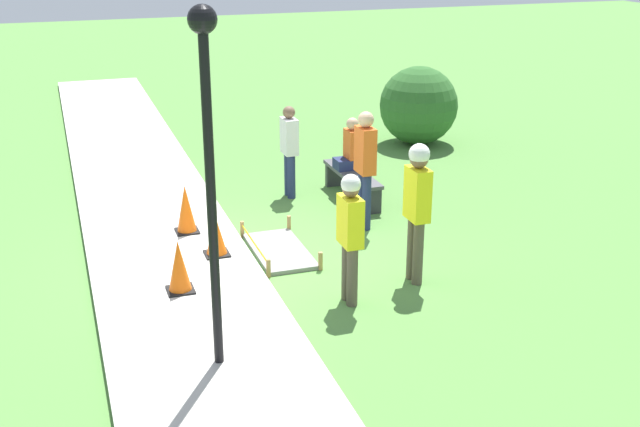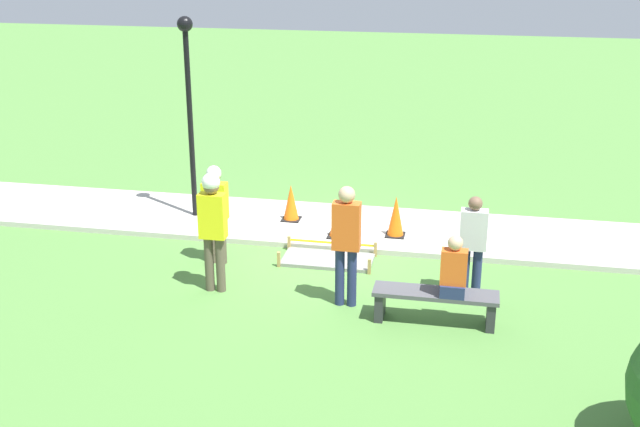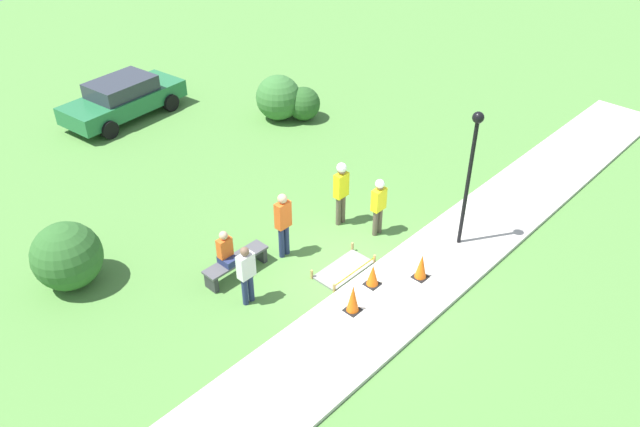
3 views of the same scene
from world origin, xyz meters
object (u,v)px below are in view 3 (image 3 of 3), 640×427
(traffic_cone_near_patch, at_px, (353,299))
(bystander_in_gray_shirt, at_px, (246,272))
(traffic_cone_sidewalk_edge, at_px, (421,266))
(park_bench, at_px, (236,263))
(lamppost_near, at_px, (471,160))
(person_seated_on_bench, at_px, (226,251))
(worker_supervisor, at_px, (379,202))
(traffic_cone_far_patch, at_px, (373,275))
(bystander_in_orange_shirt, at_px, (283,221))
(parked_car_green, at_px, (123,98))
(worker_assistant, at_px, (341,188))

(traffic_cone_near_patch, height_order, bystander_in_gray_shirt, bystander_in_gray_shirt)
(traffic_cone_sidewalk_edge, distance_m, park_bench, 4.49)
(bystander_in_gray_shirt, xyz_separation_m, lamppost_near, (5.21, -2.35, 1.66))
(person_seated_on_bench, xyz_separation_m, worker_supervisor, (3.92, -1.49, 0.17))
(traffic_cone_far_patch, xyz_separation_m, bystander_in_orange_shirt, (-0.56, 2.44, 0.67))
(worker_supervisor, bearing_deg, person_seated_on_bench, 159.18)
(worker_supervisor, distance_m, parked_car_green, 11.14)
(traffic_cone_far_patch, distance_m, bystander_in_gray_shirt, 3.00)
(traffic_cone_near_patch, bearing_deg, parked_car_green, 80.57)
(person_seated_on_bench, bearing_deg, lamppost_near, -34.13)
(worker_assistant, bearing_deg, bystander_in_gray_shirt, -171.58)
(worker_supervisor, relative_size, worker_assistant, 0.89)
(bystander_in_orange_shirt, xyz_separation_m, lamppost_near, (3.42, -3.02, 1.49))
(bystander_in_orange_shirt, bearing_deg, worker_supervisor, -25.66)
(traffic_cone_sidewalk_edge, bearing_deg, parked_car_green, 89.57)
(worker_supervisor, relative_size, parked_car_green, 0.37)
(traffic_cone_near_patch, height_order, traffic_cone_sidewalk_edge, traffic_cone_near_patch)
(traffic_cone_near_patch, height_order, worker_assistant, worker_assistant)
(person_seated_on_bench, height_order, bystander_in_orange_shirt, bystander_in_orange_shirt)
(park_bench, bearing_deg, parked_car_green, 72.82)
(traffic_cone_far_patch, xyz_separation_m, lamppost_near, (2.86, -0.57, 2.16))
(traffic_cone_far_patch, height_order, traffic_cone_sidewalk_edge, traffic_cone_sidewalk_edge)
(park_bench, bearing_deg, bystander_in_orange_shirt, -13.01)
(traffic_cone_far_patch, height_order, lamppost_near, lamppost_near)
(bystander_in_gray_shirt, bearing_deg, traffic_cone_far_patch, -37.05)
(bystander_in_gray_shirt, height_order, lamppost_near, lamppost_near)
(traffic_cone_sidewalk_edge, distance_m, parked_car_green, 13.11)
(traffic_cone_near_patch, distance_m, lamppost_near, 4.40)
(traffic_cone_near_patch, xyz_separation_m, worker_assistant, (2.49, 2.59, 0.68))
(bystander_in_gray_shirt, bearing_deg, worker_supervisor, -6.43)
(worker_supervisor, distance_m, bystander_in_gray_shirt, 4.18)
(park_bench, distance_m, person_seated_on_bench, 0.54)
(park_bench, xyz_separation_m, bystander_in_gray_shirt, (-0.47, -0.97, 0.56))
(traffic_cone_near_patch, relative_size, park_bench, 0.42)
(traffic_cone_near_patch, bearing_deg, person_seated_on_bench, 110.15)
(traffic_cone_far_patch, relative_size, bystander_in_orange_shirt, 0.32)
(traffic_cone_near_patch, height_order, traffic_cone_far_patch, traffic_cone_near_patch)
(worker_supervisor, bearing_deg, traffic_cone_near_patch, -150.92)
(person_seated_on_bench, height_order, worker_assistant, worker_assistant)
(bystander_in_gray_shirt, distance_m, lamppost_near, 5.96)
(park_bench, bearing_deg, traffic_cone_sidewalk_edge, -49.85)
(traffic_cone_sidewalk_edge, relative_size, parked_car_green, 0.15)
(park_bench, relative_size, bystander_in_orange_shirt, 0.95)
(traffic_cone_near_patch, height_order, bystander_in_orange_shirt, bystander_in_orange_shirt)
(traffic_cone_far_patch, bearing_deg, bystander_in_orange_shirt, 102.90)
(traffic_cone_far_patch, relative_size, parked_car_green, 0.13)
(park_bench, height_order, bystander_in_gray_shirt, bystander_in_gray_shirt)
(traffic_cone_far_patch, relative_size, bystander_in_gray_shirt, 0.37)
(traffic_cone_sidewalk_edge, relative_size, person_seated_on_bench, 0.77)
(traffic_cone_far_patch, height_order, worker_assistant, worker_assistant)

